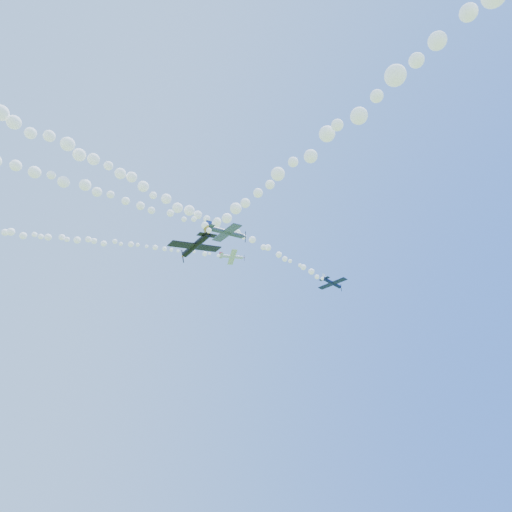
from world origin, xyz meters
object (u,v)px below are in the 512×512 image
plane_white (232,257)px  plane_navy (332,283)px  plane_grey (226,232)px  plane_black (195,245)px

plane_white → plane_navy: plane_white is taller
plane_grey → plane_navy: bearing=21.2°
plane_white → plane_black: bearing=-106.9°
plane_white → plane_grey: 33.02m
plane_navy → plane_grey: (-33.75, -12.74, -5.18)m
plane_white → plane_navy: 24.91m
plane_navy → plane_grey: bearing=-172.2°
plane_navy → plane_grey: 36.44m
plane_black → plane_white: bearing=-41.2°
plane_navy → plane_black: bearing=-168.4°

